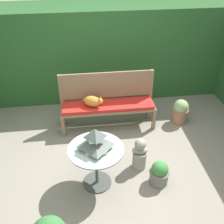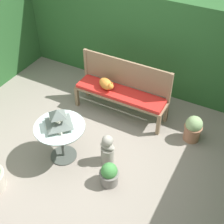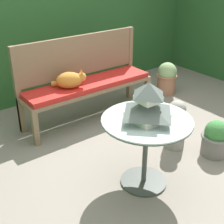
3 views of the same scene
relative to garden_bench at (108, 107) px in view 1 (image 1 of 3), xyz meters
name	(u,v)px [view 1 (image 1 of 3)]	position (x,y,z in m)	size (l,w,h in m)	color
ground	(114,164)	(-0.02, -1.00, -0.42)	(30.00, 30.00, 0.00)	gray
foliage_hedge_back	(99,50)	(-0.02, 1.43, 0.51)	(6.40, 1.07, 1.86)	#285628
garden_bench	(108,107)	(0.00, 0.00, 0.00)	(1.68, 0.43, 0.49)	#7F664C
bench_backrest	(107,87)	(0.00, 0.19, 0.30)	(1.68, 0.06, 1.01)	#7F664C
cat	(93,101)	(-0.27, -0.03, 0.16)	(0.36, 0.34, 0.21)	orange
patio_table	(96,156)	(-0.32, -1.35, 0.10)	(0.76, 0.76, 0.65)	#424742
pagoda_birdhouse	(95,141)	(-0.32, -1.35, 0.37)	(0.37, 0.37, 0.32)	silver
garden_bust	(140,155)	(0.35, -1.11, -0.17)	(0.25, 0.21, 0.54)	gray
potted_plant_bench_left	(180,111)	(1.35, -0.03, -0.18)	(0.30, 0.30, 0.47)	#9E664C
potted_plant_hedge_corner	(159,173)	(0.57, -1.46, -0.23)	(0.30, 0.30, 0.38)	slate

